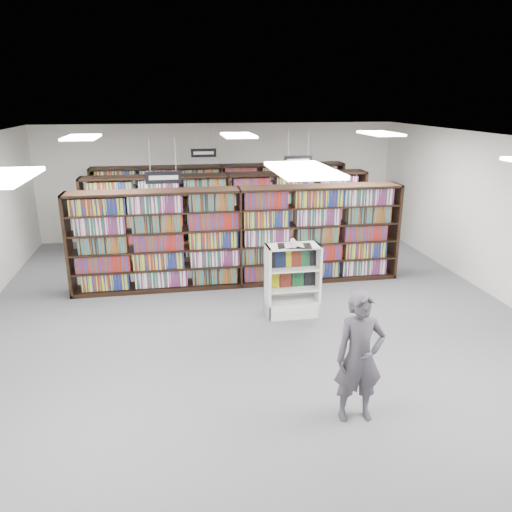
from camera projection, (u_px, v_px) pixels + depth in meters
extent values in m
plane|color=#59585E|center=(255.00, 322.00, 9.01)|extent=(12.00, 12.00, 0.00)
cube|color=white|center=(255.00, 142.00, 8.04)|extent=(10.00, 12.00, 0.10)
cube|color=silver|center=(220.00, 181.00, 14.16)|extent=(10.00, 0.10, 3.20)
cube|color=silver|center=(428.00, 511.00, 2.90)|extent=(10.00, 0.10, 3.20)
cube|color=black|center=(239.00, 237.00, 10.57)|extent=(7.00, 0.60, 2.10)
cube|color=maroon|center=(239.00, 237.00, 10.57)|extent=(6.88, 0.42, 1.98)
cube|color=black|center=(228.00, 216.00, 12.45)|extent=(7.00, 0.60, 2.10)
cube|color=maroon|center=(228.00, 216.00, 12.45)|extent=(6.88, 0.42, 1.98)
cube|color=black|center=(221.00, 202.00, 14.05)|extent=(7.00, 0.60, 2.10)
cube|color=maroon|center=(221.00, 202.00, 14.05)|extent=(6.88, 0.42, 1.98)
cylinder|color=#B2B2B7|center=(149.00, 155.00, 8.79)|extent=(0.01, 0.01, 0.58)
cylinder|color=#B2B2B7|center=(175.00, 155.00, 8.86)|extent=(0.01, 0.01, 0.58)
cube|color=black|center=(163.00, 178.00, 8.95)|extent=(0.65, 0.02, 0.22)
cube|color=white|center=(163.00, 178.00, 8.94)|extent=(0.52, 0.00, 0.08)
cylinder|color=#B2B2B7|center=(289.00, 143.00, 11.15)|extent=(0.01, 0.01, 0.58)
cylinder|color=#B2B2B7|center=(308.00, 142.00, 11.22)|extent=(0.01, 0.01, 0.58)
cube|color=black|center=(298.00, 161.00, 11.31)|extent=(0.65, 0.02, 0.22)
cube|color=white|center=(298.00, 161.00, 11.30)|extent=(0.52, 0.00, 0.08)
cylinder|color=#B2B2B7|center=(194.00, 137.00, 12.70)|extent=(0.01, 0.01, 0.58)
cylinder|color=#B2B2B7|center=(212.00, 137.00, 12.78)|extent=(0.01, 0.01, 0.58)
cube|color=black|center=(204.00, 153.00, 12.86)|extent=(0.65, 0.02, 0.22)
cube|color=white|center=(204.00, 153.00, 12.85)|extent=(0.52, 0.00, 0.08)
cube|color=white|center=(303.00, 170.00, 5.24)|extent=(0.60, 1.20, 0.04)
cube|color=white|center=(82.00, 137.00, 9.45)|extent=(0.60, 1.20, 0.04)
cube|color=white|center=(238.00, 135.00, 9.93)|extent=(0.60, 1.20, 0.04)
cube|color=white|center=(380.00, 134.00, 10.41)|extent=(0.60, 1.20, 0.04)
cube|color=white|center=(292.00, 307.00, 9.30)|extent=(0.97, 0.49, 0.29)
cube|color=white|center=(268.00, 282.00, 9.06)|extent=(0.04, 0.49, 1.36)
cube|color=white|center=(317.00, 279.00, 9.21)|extent=(0.04, 0.49, 1.36)
cube|color=white|center=(289.00, 276.00, 9.35)|extent=(0.97, 0.04, 1.36)
cube|color=white|center=(293.00, 246.00, 8.93)|extent=(0.97, 0.49, 0.03)
cube|color=white|center=(292.00, 288.00, 9.18)|extent=(0.89, 0.45, 0.02)
cube|color=white|center=(293.00, 268.00, 9.06)|extent=(0.89, 0.45, 0.02)
cube|color=black|center=(273.00, 260.00, 9.00)|extent=(0.19, 0.07, 0.29)
cube|color=#101837|center=(280.00, 260.00, 9.02)|extent=(0.19, 0.07, 0.29)
cube|color=#C1B80E|center=(288.00, 259.00, 9.05)|extent=(0.19, 0.07, 0.29)
cube|color=maroon|center=(296.00, 259.00, 9.07)|extent=(0.19, 0.07, 0.29)
cube|color=#165029|center=(304.00, 258.00, 9.10)|extent=(0.19, 0.07, 0.29)
cube|color=black|center=(312.00, 258.00, 9.12)|extent=(0.19, 0.07, 0.29)
cube|color=#C1B80E|center=(273.00, 281.00, 9.12)|extent=(0.21, 0.06, 0.27)
cube|color=maroon|center=(286.00, 280.00, 9.16)|extent=(0.21, 0.06, 0.27)
cube|color=#165029|center=(298.00, 279.00, 9.20)|extent=(0.21, 0.06, 0.27)
cube|color=black|center=(310.00, 278.00, 9.24)|extent=(0.21, 0.06, 0.27)
cube|color=black|center=(294.00, 246.00, 8.86)|extent=(0.64, 0.43, 0.01)
cube|color=silver|center=(287.00, 246.00, 8.83)|extent=(0.31, 0.35, 0.05)
cube|color=silver|center=(302.00, 245.00, 8.88)|extent=(0.30, 0.35, 0.07)
cylinder|color=silver|center=(293.00, 243.00, 8.84)|extent=(0.14, 0.31, 0.10)
imported|color=#443F48|center=(359.00, 357.00, 6.10)|extent=(0.64, 0.44, 1.70)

